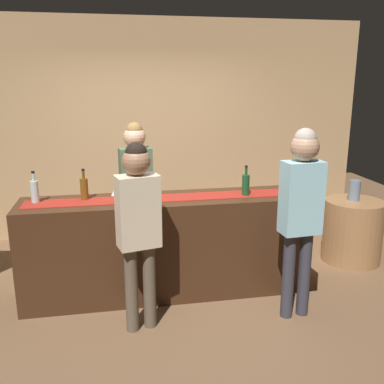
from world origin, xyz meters
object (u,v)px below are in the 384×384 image
object	(u,v)px
wine_bottle_amber	(84,188)
wine_glass_mid_counter	(289,183)
customer_browsing	(138,219)
wine_bottle_green	(246,184)
wine_glass_near_customer	(115,193)
wine_bottle_clear	(35,191)
customer_sipping	(301,204)
vase_on_side_table	(354,190)
bartender	(136,182)
round_side_table	(352,231)

from	to	relation	value
wine_bottle_amber	wine_glass_mid_counter	xyz separation A→B (m)	(2.01, -0.13, -0.01)
wine_glass_mid_counter	customer_browsing	size ratio (longest dim) A/B	0.09
wine_bottle_green	wine_glass_near_customer	xyz separation A→B (m)	(-1.28, -0.06, -0.01)
wine_bottle_clear	wine_glass_mid_counter	xyz separation A→B (m)	(2.46, -0.11, -0.01)
wine_bottle_green	customer_sipping	world-z (taller)	customer_sipping
wine_bottle_green	wine_bottle_clear	world-z (taller)	same
wine_bottle_green	customer_sipping	bearing A→B (deg)	-64.32
wine_glass_mid_counter	customer_browsing	bearing A→B (deg)	-159.41
wine_glass_mid_counter	wine_bottle_amber	bearing A→B (deg)	176.24
vase_on_side_table	wine_glass_near_customer	bearing A→B (deg)	-169.45
wine_bottle_amber	customer_browsing	bearing A→B (deg)	-56.97
bartender	customer_browsing	bearing A→B (deg)	80.31
wine_glass_near_customer	customer_browsing	world-z (taller)	customer_browsing
wine_bottle_amber	round_side_table	xyz separation A→B (m)	(3.04, 0.30, -0.74)
customer_browsing	wine_bottle_clear	bearing A→B (deg)	129.76
customer_sipping	wine_bottle_amber	bearing A→B (deg)	153.61
bartender	customer_browsing	size ratio (longest dim) A/B	1.03
wine_bottle_green	wine_bottle_amber	distance (m)	1.57
customer_browsing	customer_sipping	bearing A→B (deg)	-14.81
bartender	customer_browsing	world-z (taller)	bartender
customer_browsing	wine_bottle_green	bearing A→B (deg)	15.00
wine_bottle_clear	wine_glass_mid_counter	size ratio (longest dim) A/B	2.10
wine_glass_mid_counter	customer_browsing	distance (m)	1.66
wine_bottle_amber	bartender	size ratio (longest dim) A/B	0.18
wine_bottle_green	wine_glass_near_customer	bearing A→B (deg)	-177.50
wine_bottle_amber	bartender	bearing A→B (deg)	43.56
wine_bottle_clear	round_side_table	distance (m)	3.58
wine_bottle_amber	wine_glass_mid_counter	world-z (taller)	wine_bottle_amber
wine_bottle_clear	round_side_table	bearing A→B (deg)	5.25
wine_glass_mid_counter	bartender	size ratio (longest dim) A/B	0.09
wine_bottle_green	wine_bottle_clear	bearing A→B (deg)	176.96
wine_bottle_clear	vase_on_side_table	distance (m)	3.51
round_side_table	customer_sipping	bearing A→B (deg)	-138.13
vase_on_side_table	wine_bottle_green	bearing A→B (deg)	-162.77
vase_on_side_table	wine_bottle_clear	bearing A→B (deg)	-174.27
wine_bottle_green	customer_sipping	xyz separation A→B (m)	(0.30, -0.63, -0.04)
customer_sipping	wine_glass_near_customer	bearing A→B (deg)	155.81
wine_bottle_green	wine_glass_near_customer	distance (m)	1.28
wine_bottle_amber	vase_on_side_table	world-z (taller)	wine_bottle_amber
round_side_table	wine_bottle_amber	bearing A→B (deg)	-174.41
wine_bottle_amber	wine_glass_near_customer	xyz separation A→B (m)	(0.28, -0.19, -0.01)
wine_bottle_clear	wine_glass_near_customer	bearing A→B (deg)	-12.53
wine_bottle_green	vase_on_side_table	xyz separation A→B (m)	(1.47, 0.46, -0.25)
wine_bottle_green	wine_glass_mid_counter	size ratio (longest dim) A/B	2.10
wine_bottle_amber	wine_bottle_green	bearing A→B (deg)	-4.73
wine_glass_near_customer	wine_glass_mid_counter	bearing A→B (deg)	1.75
wine_bottle_green	wine_glass_mid_counter	bearing A→B (deg)	-0.37
round_side_table	wine_glass_mid_counter	bearing A→B (deg)	-157.31
wine_bottle_clear	customer_sipping	world-z (taller)	customer_sipping
wine_bottle_green	bartender	world-z (taller)	bartender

